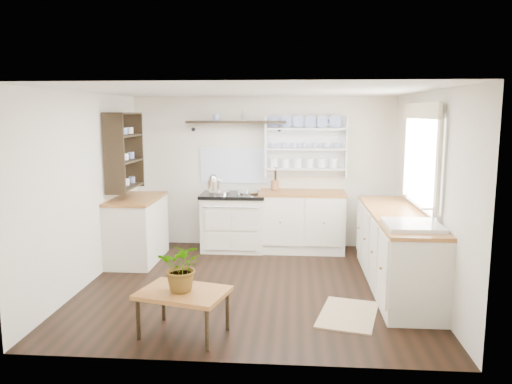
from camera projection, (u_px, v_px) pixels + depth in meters
floor at (253, 285)px, 6.02m from camera, size 4.00×3.80×0.01m
wall_back at (263, 172)px, 7.71m from camera, size 4.00×0.02×2.30m
wall_right at (427, 193)px, 5.68m from camera, size 0.02×3.80×2.30m
wall_left at (87, 189)px, 5.99m from camera, size 0.02×3.80×2.30m
ceiling at (253, 91)px, 5.66m from camera, size 4.00×3.80×0.01m
window at (421, 156)px, 5.77m from camera, size 0.08×1.55×1.22m
aga_cooker at (234, 221)px, 7.53m from camera, size 0.96×0.67×0.89m
back_cabinets at (302, 220)px, 7.47m from camera, size 1.27×0.63×0.90m
right_cabinets at (396, 249)px, 5.91m from camera, size 0.62×2.43×0.90m
belfast_sink at (412, 236)px, 5.12m from camera, size 0.55×0.60×0.45m
left_cabinets at (137, 228)px, 6.96m from camera, size 0.62×1.13×0.90m
plate_rack at (306, 146)px, 7.56m from camera, size 1.20×0.22×0.90m
high_shelf at (236, 123)px, 7.50m from camera, size 1.50×0.29×0.16m
left_shelving at (124, 150)px, 6.80m from camera, size 0.28×0.80×1.05m
kettle at (213, 183)px, 7.33m from camera, size 0.18×0.18×0.23m
utensil_crock at (275, 185)px, 7.50m from camera, size 0.12×0.12×0.14m
center_table at (183, 295)px, 4.62m from camera, size 0.91×0.74×0.43m
potted_plant at (183, 267)px, 4.58m from camera, size 0.43×0.38×0.46m
floor_rug at (348, 314)px, 5.12m from camera, size 0.74×0.96×0.02m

